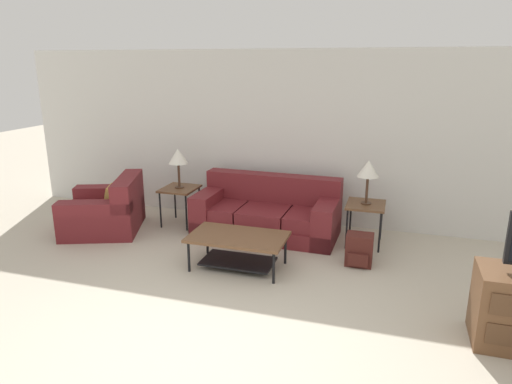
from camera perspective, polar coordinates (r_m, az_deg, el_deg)
name	(u,v)px	position (r m, az deg, el deg)	size (l,w,h in m)	color
ground_plane	(192,355)	(4.16, -8.02, -19.57)	(24.00, 24.00, 0.00)	beige
wall_back	(291,138)	(6.95, 4.39, 6.70)	(9.04, 0.06, 2.60)	silver
couch	(267,214)	(6.60, 1.41, -2.77)	(2.05, 0.97, 0.82)	maroon
armchair	(107,211)	(7.09, -18.18, -2.33)	(1.35, 1.39, 0.80)	maroon
coffee_table	(238,244)	(5.51, -2.28, -6.48)	(1.16, 0.68, 0.41)	brown
side_table_left	(180,191)	(7.01, -9.52, 0.08)	(0.50, 0.56, 0.58)	brown
side_table_right	(366,208)	(6.31, 13.54, -1.94)	(0.50, 0.56, 0.58)	brown
table_lamp_left	(178,157)	(6.89, -9.72, 4.31)	(0.29, 0.29, 0.60)	#472D1E
table_lamp_right	(368,170)	(6.17, 13.86, 2.73)	(0.29, 0.29, 0.60)	#472D1E
backpack	(359,250)	(5.77, 12.77, -7.07)	(0.32, 0.32, 0.40)	#4C1E19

